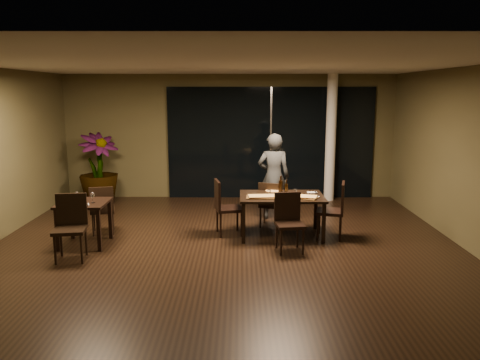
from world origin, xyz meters
name	(u,v)px	position (x,y,z in m)	size (l,w,h in m)	color
ground	(225,250)	(0.00, 0.00, 0.00)	(8.00, 8.00, 0.00)	black
wall_back	(230,137)	(0.00, 4.05, 1.50)	(8.00, 0.10, 3.00)	#494327
wall_front	(207,239)	(0.00, -4.05, 1.50)	(8.00, 0.10, 3.00)	#494327
wall_right	(478,161)	(4.05, 0.00, 1.50)	(0.10, 8.00, 3.00)	#494327
ceiling	(224,63)	(0.00, 0.00, 3.02)	(8.00, 8.00, 0.04)	silver
window_panel	(271,143)	(1.00, 3.96, 1.35)	(5.00, 0.06, 2.70)	black
column	(331,138)	(2.40, 3.65, 1.50)	(0.24, 0.24, 3.00)	white
main_table	(282,199)	(1.00, 0.80, 0.68)	(1.50, 1.00, 0.75)	black
side_table	(84,209)	(-2.40, 0.30, 0.62)	(0.80, 0.80, 0.75)	black
chair_main_far	(270,202)	(0.83, 1.34, 0.50)	(0.51, 0.51, 0.89)	black
chair_main_near	(289,219)	(1.05, 0.03, 0.53)	(0.49, 0.49, 0.95)	black
chair_main_left	(224,204)	(-0.04, 0.87, 0.57)	(0.56, 0.56, 1.01)	black
chair_main_right	(335,207)	(1.94, 0.65, 0.57)	(0.57, 0.57, 1.02)	black
chair_side_far	(102,207)	(-2.26, 0.89, 0.51)	(0.51, 0.51, 0.91)	black
chair_side_near	(71,223)	(-2.39, -0.36, 0.57)	(0.53, 0.53, 1.02)	black
diner	(274,177)	(0.93, 1.95, 0.88)	(0.60, 0.40, 1.77)	#2D3032
potted_plant	(99,168)	(-3.06, 3.39, 0.82)	(0.90, 0.90, 1.64)	#23511B
pizza_board_left	(264,197)	(0.68, 0.62, 0.76)	(0.63, 0.31, 0.01)	#483117
pizza_board_right	(301,197)	(1.32, 0.60, 0.76)	(0.57, 0.28, 0.01)	#493117
oblong_pizza_left	(264,196)	(0.68, 0.62, 0.77)	(0.54, 0.25, 0.02)	maroon
oblong_pizza_right	(301,197)	(1.32, 0.60, 0.77)	(0.52, 0.24, 0.02)	#671309
round_pizza	(273,191)	(0.87, 1.13, 0.76)	(0.27, 0.27, 0.01)	red
bottle_a	(280,188)	(0.97, 0.81, 0.89)	(0.06, 0.06, 0.28)	black
bottle_b	(286,188)	(1.08, 0.82, 0.89)	(0.06, 0.06, 0.28)	black
bottle_c	(281,185)	(0.99, 0.90, 0.92)	(0.07, 0.07, 0.34)	black
tumbler_left	(269,192)	(0.77, 0.91, 0.79)	(0.07, 0.07, 0.08)	white
tumbler_right	(296,191)	(1.27, 0.97, 0.79)	(0.07, 0.07, 0.08)	white
napkin_near	(314,197)	(1.56, 0.66, 0.76)	(0.18, 0.10, 0.01)	silver
napkin_far	(312,192)	(1.58, 1.02, 0.76)	(0.18, 0.10, 0.01)	silver
wine_glass_a	(77,197)	(-2.52, 0.33, 0.83)	(0.07, 0.07, 0.16)	white
wine_glass_b	(93,198)	(-2.22, 0.25, 0.84)	(0.08, 0.08, 0.17)	white
side_napkin	(83,205)	(-2.33, 0.07, 0.76)	(0.18, 0.11, 0.01)	silver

